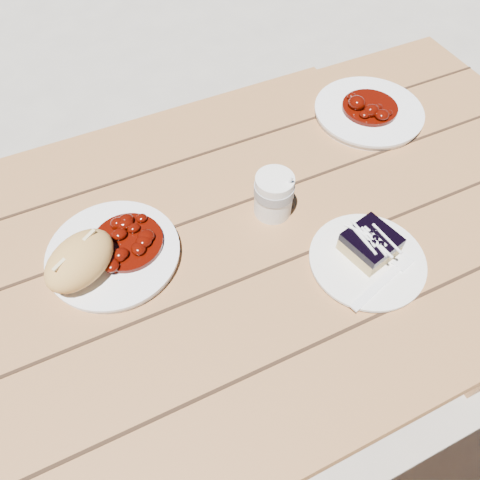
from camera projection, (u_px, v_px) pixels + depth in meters
name	position (u px, v px, depth m)	size (l,w,h in m)	color
ground	(169.00, 412.00, 1.42)	(60.00, 60.00, 0.00)	#A29D92
picnic_table	(133.00, 327.00, 0.94)	(2.00, 1.55, 0.75)	brown
main_plate	(114.00, 254.00, 0.84)	(0.23, 0.23, 0.02)	white
goulash_stew	(126.00, 237.00, 0.83)	(0.13, 0.13, 0.04)	#490902
bread_roll	(80.00, 260.00, 0.78)	(0.13, 0.09, 0.07)	tan
dessert_plate	(367.00, 261.00, 0.84)	(0.20, 0.20, 0.01)	white
blueberry_cake	(370.00, 244.00, 0.82)	(0.10, 0.10, 0.05)	tan
fork_dessert	(377.00, 287.00, 0.80)	(0.03, 0.16, 0.01)	white
coffee_cup	(274.00, 195.00, 0.88)	(0.07, 0.07, 0.09)	white
second_plate	(368.00, 112.00, 1.07)	(0.24, 0.24, 0.02)	white
second_stew	(371.00, 102.00, 1.05)	(0.13, 0.13, 0.04)	#490902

